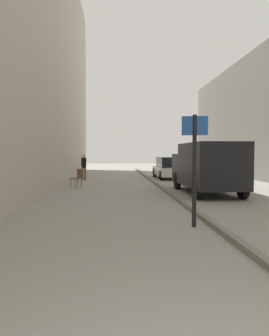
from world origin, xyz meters
The scene contains 8 objects.
ground_plane centered at (0.00, 12.00, 0.00)m, with size 80.00×80.00×0.00m, color gray.
building_facade_left centered at (-5.12, 12.00, 7.57)m, with size 3.05×40.00×15.14m, color #BCB29E.
kerb_strip centered at (1.58, 12.00, 0.06)m, with size 0.16×40.00×0.12m, color slate.
pedestrian_main_foreground centered at (-2.65, 18.97, 0.95)m, with size 0.32×0.21×1.64m.
delivery_van centered at (3.22, 11.76, 1.16)m, with size 2.03×5.10×2.14m.
parked_car centered at (3.08, 19.96, 0.71)m, with size 1.91×4.24×1.45m.
street_sign_post centered at (1.14, 5.66, 1.55)m, with size 0.59×0.16×2.60m.
cafe_chair_near_window centered at (-2.52, 14.32, 0.55)m, with size 0.62×0.62×0.94m.
Camera 1 is at (-0.72, -1.66, 1.72)m, focal length 34.32 mm.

